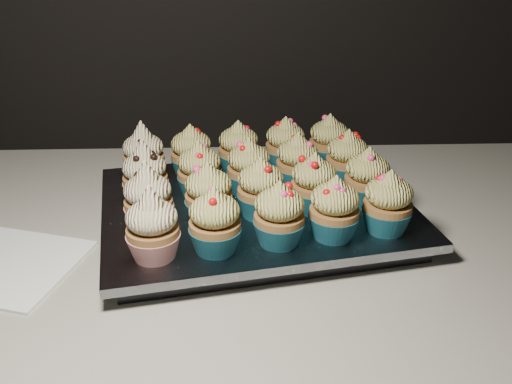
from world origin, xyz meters
TOP-DOWN VIEW (x-y plane):
  - worktop at (0.00, 1.70)m, footprint 2.44×0.64m
  - napkin at (-0.16, 1.60)m, footprint 0.20×0.20m
  - baking_tray at (0.16, 1.70)m, footprint 0.44×0.37m
  - foil_lining at (0.16, 1.70)m, footprint 0.48×0.40m
  - cupcake_0 at (0.03, 1.57)m, footprint 0.06×0.06m
  - cupcake_1 at (0.10, 1.58)m, footprint 0.06×0.06m
  - cupcake_2 at (0.18, 1.60)m, footprint 0.06×0.06m
  - cupcake_3 at (0.25, 1.61)m, footprint 0.06×0.06m
  - cupcake_4 at (0.32, 1.62)m, footprint 0.06×0.06m
  - cupcake_5 at (0.02, 1.64)m, footprint 0.06×0.06m
  - cupcake_6 at (0.09, 1.65)m, footprint 0.06×0.06m
  - cupcake_7 at (0.16, 1.67)m, footprint 0.06×0.06m
  - cupcake_8 at (0.23, 1.68)m, footprint 0.06×0.06m
  - cupcake_9 at (0.31, 1.70)m, footprint 0.06×0.06m
  - cupcake_10 at (0.00, 1.71)m, footprint 0.06×0.06m
  - cupcake_11 at (0.08, 1.73)m, footprint 0.06×0.06m
  - cupcake_12 at (0.15, 1.74)m, footprint 0.06×0.06m
  - cupcake_13 at (0.22, 1.76)m, footprint 0.06×0.06m
  - cupcake_14 at (0.29, 1.77)m, footprint 0.06×0.06m
  - cupcake_15 at (-0.01, 1.79)m, footprint 0.06×0.06m
  - cupcake_16 at (0.06, 1.80)m, footprint 0.06×0.06m
  - cupcake_17 at (0.13, 1.81)m, footprint 0.06×0.06m
  - cupcake_18 at (0.21, 1.83)m, footprint 0.06×0.06m
  - cupcake_19 at (0.28, 1.84)m, footprint 0.06×0.06m

SIDE VIEW (x-z plane):
  - worktop at x=0.00m, z-range 0.86..0.90m
  - napkin at x=-0.16m, z-range 0.90..0.90m
  - baking_tray at x=0.16m, z-range 0.90..0.92m
  - foil_lining at x=0.16m, z-range 0.92..0.93m
  - cupcake_1 at x=0.10m, z-range 0.93..1.01m
  - cupcake_2 at x=0.18m, z-range 0.93..1.01m
  - cupcake_3 at x=0.25m, z-range 0.93..1.01m
  - cupcake_4 at x=0.32m, z-range 0.93..1.01m
  - cupcake_6 at x=0.09m, z-range 0.93..1.01m
  - cupcake_7 at x=0.16m, z-range 0.93..1.01m
  - cupcake_8 at x=0.23m, z-range 0.93..1.01m
  - cupcake_9 at x=0.31m, z-range 0.93..1.01m
  - cupcake_11 at x=0.08m, z-range 0.93..1.01m
  - cupcake_12 at x=0.15m, z-range 0.93..1.01m
  - cupcake_13 at x=0.22m, z-range 0.93..1.01m
  - cupcake_14 at x=0.29m, z-range 0.93..1.01m
  - cupcake_16 at x=0.06m, z-range 0.93..1.01m
  - cupcake_17 at x=0.13m, z-range 0.93..1.01m
  - cupcake_18 at x=0.21m, z-range 0.93..1.01m
  - cupcake_19 at x=0.28m, z-range 0.93..1.01m
  - cupcake_0 at x=0.03m, z-range 0.93..1.02m
  - cupcake_5 at x=0.02m, z-range 0.93..1.02m
  - cupcake_10 at x=0.00m, z-range 0.93..1.02m
  - cupcake_15 at x=-0.01m, z-range 0.93..1.02m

